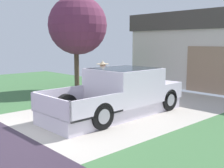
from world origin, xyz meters
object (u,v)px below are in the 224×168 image
Objects in this scene: person_with_hat at (103,80)px; handbag at (99,102)px; front_yard_tree at (77,26)px; pickup_truck at (122,93)px; house_with_garage at (219,49)px.

person_with_hat reaches higher than handbag.
handbag is at bearing -126.97° from person_with_hat.
handbag is at bearing -22.84° from front_yard_tree.
house_with_garage reaches higher than pickup_truck.
person_with_hat is at bearing -20.18° from front_yard_tree.
front_yard_tree is at bearing 151.52° from person_with_hat.
house_with_garage is (0.65, 8.31, 1.06)m from person_with_hat.
person_with_hat is 8.40m from house_with_garage.
pickup_truck is 5.75m from front_yard_tree.
person_with_hat is 3.92× the size of handbag.
pickup_truck is 2.94× the size of person_with_hat.
person_with_hat is 0.37× the size of front_yard_tree.
person_with_hat is 4.32m from front_yard_tree.
front_yard_tree is (-4.90, 1.61, 2.55)m from pickup_truck.
house_with_garage is at bearing 94.09° from pickup_truck.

